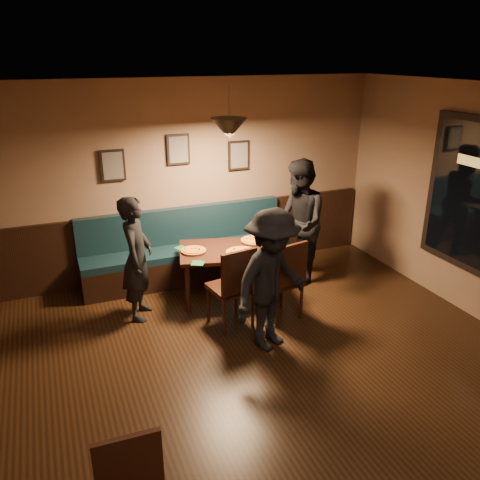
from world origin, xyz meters
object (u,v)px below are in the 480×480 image
Objects in this scene: booth_bench at (188,247)px; tabasco_bottle at (271,241)px; diner_right at (299,223)px; chair_near_left at (230,286)px; diner_left at (137,259)px; chair_near_right at (280,279)px; diner_front at (271,280)px; dining_table at (230,273)px; soda_glass at (278,245)px.

booth_bench is 1.26m from tabasco_bottle.
diner_right reaches higher than tabasco_bottle.
chair_near_left is at bearing -85.71° from booth_bench.
diner_left is 14.41× the size of tabasco_bottle.
diner_front is (-0.38, -0.55, 0.29)m from chair_near_right.
dining_table is at bearing -64.63° from diner_left.
diner_right is (1.06, 0.10, 0.54)m from dining_table.
diner_front is 1.31m from tabasco_bottle.
diner_front is 1.11m from soda_glass.
diner_left is at bearing -163.06° from dining_table.
booth_bench is at bearing 105.08° from chair_near_right.
chair_near_left is 0.70m from diner_front.
diner_left is 2.29m from diner_right.
booth_bench is 2.30× the size of dining_table.
chair_near_left is at bearing -155.62° from soda_glass.
diner_left reaches higher than chair_near_right.
chair_near_right is at bearing -105.19° from tabasco_bottle.
diner_front is (0.25, -0.59, 0.29)m from chair_near_left.
diner_right is at bearing -24.78° from booth_bench.
chair_near_left is 0.67× the size of diner_left.
dining_table is 0.73m from chair_near_left.
dining_table is 0.76m from soda_glass.
dining_table is 12.09× the size of tabasco_bottle.
booth_bench reaches higher than tabasco_bottle.
chair_near_left is 1.18m from diner_left.
diner_left is 1.77m from tabasco_bottle.
booth_bench is 1.93× the size of diner_left.
diner_front is at bearing -120.18° from soda_glass.
diner_right reaches higher than chair_near_right.
diner_front reaches higher than diner_left.
chair_near_left is (0.11, -1.42, 0.02)m from booth_bench.
diner_right is 10.89× the size of soda_glass.
diner_front reaches higher than chair_near_right.
chair_near_left is 1.57m from diner_right.
diner_front is (0.36, -2.01, 0.31)m from booth_bench.
chair_near_left is 0.64m from chair_near_right.
booth_bench is 1.86× the size of diner_front.
chair_near_right is (0.63, -0.04, -0.00)m from chair_near_left.
diner_left reaches higher than dining_table.
diner_front reaches higher than chair_near_left.
soda_glass is (0.81, 0.37, 0.26)m from chair_near_left.
soda_glass is (-0.51, -0.40, -0.11)m from diner_right.
diner_left is 1.79m from soda_glass.
soda_glass is (0.56, 0.96, -0.03)m from diner_front.
booth_bench is 1.42m from chair_near_left.
chair_near_left is at bearing -99.35° from diner_left.
diner_right is 1.72m from diner_front.
tabasco_bottle is at bearing 40.25° from diner_front.
chair_near_left is 0.64× the size of diner_front.
booth_bench is 2.90× the size of chair_near_left.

